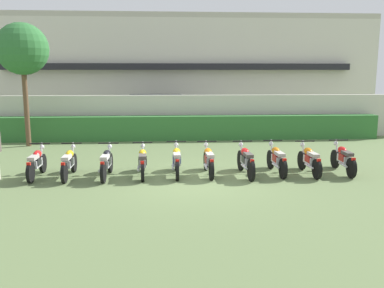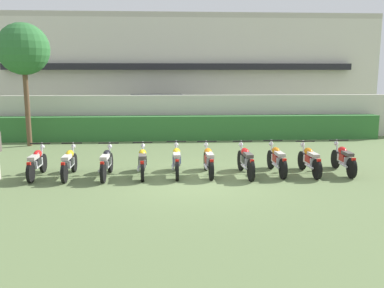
{
  "view_description": "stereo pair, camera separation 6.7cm",
  "coord_description": "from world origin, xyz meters",
  "px_view_note": "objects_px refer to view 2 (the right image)",
  "views": [
    {
      "loc": [
        -0.79,
        -11.21,
        3.01
      ],
      "look_at": [
        0.0,
        0.89,
        0.9
      ],
      "focal_mm": 38.22,
      "sensor_mm": 36.0,
      "label": 1
    },
    {
      "loc": [
        -0.72,
        -11.21,
        3.01
      ],
      "look_at": [
        0.0,
        0.89,
        0.9
      ],
      "focal_mm": 38.22,
      "sensor_mm": 36.0,
      "label": 2
    }
  ],
  "objects_px": {
    "motorcycle_in_row_2": "(107,162)",
    "motorcycle_in_row_6": "(246,160)",
    "motorcycle_in_row_1": "(69,162)",
    "motorcycle_in_row_0": "(37,163)",
    "motorcycle_in_row_9": "(343,159)",
    "motorcycle_in_row_4": "(177,160)",
    "parked_car": "(160,113)",
    "tree_near_inspector": "(23,50)",
    "motorcycle_in_row_3": "(143,161)",
    "motorcycle_in_row_8": "(310,160)",
    "motorcycle_in_row_5": "(208,160)",
    "motorcycle_in_row_7": "(277,159)"
  },
  "relations": [
    {
      "from": "tree_near_inspector",
      "to": "motorcycle_in_row_8",
      "type": "height_order",
      "value": "tree_near_inspector"
    },
    {
      "from": "motorcycle_in_row_1",
      "to": "motorcycle_in_row_3",
      "type": "xyz_separation_m",
      "value": [
        2.13,
        0.03,
        -0.0
      ]
    },
    {
      "from": "motorcycle_in_row_2",
      "to": "motorcycle_in_row_7",
      "type": "bearing_deg",
      "value": -86.93
    },
    {
      "from": "motorcycle_in_row_7",
      "to": "motorcycle_in_row_3",
      "type": "bearing_deg",
      "value": 88.93
    },
    {
      "from": "motorcycle_in_row_4",
      "to": "motorcycle_in_row_7",
      "type": "height_order",
      "value": "motorcycle_in_row_4"
    },
    {
      "from": "parked_car",
      "to": "motorcycle_in_row_9",
      "type": "relative_size",
      "value": 2.45
    },
    {
      "from": "motorcycle_in_row_0",
      "to": "motorcycle_in_row_1",
      "type": "distance_m",
      "value": 0.94
    },
    {
      "from": "tree_near_inspector",
      "to": "motorcycle_in_row_6",
      "type": "xyz_separation_m",
      "value": [
        8.07,
        -5.5,
        -3.47
      ]
    },
    {
      "from": "motorcycle_in_row_7",
      "to": "motorcycle_in_row_9",
      "type": "relative_size",
      "value": 1.0
    },
    {
      "from": "motorcycle_in_row_3",
      "to": "motorcycle_in_row_5",
      "type": "distance_m",
      "value": 1.95
    },
    {
      "from": "tree_near_inspector",
      "to": "motorcycle_in_row_8",
      "type": "xyz_separation_m",
      "value": [
        10.01,
        -5.46,
        -3.48
      ]
    },
    {
      "from": "motorcycle_in_row_4",
      "to": "motorcycle_in_row_8",
      "type": "xyz_separation_m",
      "value": [
        3.98,
        -0.12,
        -0.01
      ]
    },
    {
      "from": "motorcycle_in_row_1",
      "to": "motorcycle_in_row_7",
      "type": "xyz_separation_m",
      "value": [
        6.16,
        0.06,
        0.01
      ]
    },
    {
      "from": "parked_car",
      "to": "motorcycle_in_row_3",
      "type": "relative_size",
      "value": 2.5
    },
    {
      "from": "motorcycle_in_row_7",
      "to": "motorcycle_in_row_9",
      "type": "distance_m",
      "value": 2.04
    },
    {
      "from": "motorcycle_in_row_2",
      "to": "motorcycle_in_row_5",
      "type": "xyz_separation_m",
      "value": [
        2.99,
        0.14,
        -0.0
      ]
    },
    {
      "from": "tree_near_inspector",
      "to": "motorcycle_in_row_3",
      "type": "relative_size",
      "value": 2.72
    },
    {
      "from": "motorcycle_in_row_2",
      "to": "motorcycle_in_row_6",
      "type": "xyz_separation_m",
      "value": [
        4.08,
        -0.02,
        0.01
      ]
    },
    {
      "from": "motorcycle_in_row_3",
      "to": "motorcycle_in_row_2",
      "type": "bearing_deg",
      "value": 94.28
    },
    {
      "from": "parked_car",
      "to": "motorcycle_in_row_4",
      "type": "relative_size",
      "value": 2.5
    },
    {
      "from": "motorcycle_in_row_1",
      "to": "motorcycle_in_row_4",
      "type": "bearing_deg",
      "value": -90.26
    },
    {
      "from": "parked_car",
      "to": "motorcycle_in_row_7",
      "type": "distance_m",
      "value": 10.3
    },
    {
      "from": "motorcycle_in_row_0",
      "to": "motorcycle_in_row_1",
      "type": "height_order",
      "value": "same"
    },
    {
      "from": "motorcycle_in_row_2",
      "to": "motorcycle_in_row_9",
      "type": "distance_m",
      "value": 7.1
    },
    {
      "from": "parked_car",
      "to": "motorcycle_in_row_7",
      "type": "relative_size",
      "value": 2.45
    },
    {
      "from": "motorcycle_in_row_2",
      "to": "motorcycle_in_row_6",
      "type": "relative_size",
      "value": 0.95
    },
    {
      "from": "motorcycle_in_row_5",
      "to": "motorcycle_in_row_6",
      "type": "distance_m",
      "value": 1.1
    },
    {
      "from": "motorcycle_in_row_0",
      "to": "motorcycle_in_row_2",
      "type": "relative_size",
      "value": 0.99
    },
    {
      "from": "motorcycle_in_row_5",
      "to": "motorcycle_in_row_2",
      "type": "bearing_deg",
      "value": 91.27
    },
    {
      "from": "motorcycle_in_row_1",
      "to": "motorcycle_in_row_6",
      "type": "distance_m",
      "value": 5.18
    },
    {
      "from": "motorcycle_in_row_6",
      "to": "motorcycle_in_row_8",
      "type": "xyz_separation_m",
      "value": [
        1.94,
        0.04,
        -0.01
      ]
    },
    {
      "from": "parked_car",
      "to": "motorcycle_in_row_4",
      "type": "xyz_separation_m",
      "value": [
        0.68,
        -9.62,
        -0.49
      ]
    },
    {
      "from": "motorcycle_in_row_5",
      "to": "parked_car",
      "type": "bearing_deg",
      "value": 8.17
    },
    {
      "from": "motorcycle_in_row_8",
      "to": "motorcycle_in_row_9",
      "type": "xyz_separation_m",
      "value": [
        1.08,
        0.09,
        0.0
      ]
    },
    {
      "from": "parked_car",
      "to": "motorcycle_in_row_9",
      "type": "height_order",
      "value": "parked_car"
    },
    {
      "from": "motorcycle_in_row_8",
      "to": "motorcycle_in_row_5",
      "type": "bearing_deg",
      "value": 86.07
    },
    {
      "from": "parked_car",
      "to": "motorcycle_in_row_0",
      "type": "height_order",
      "value": "parked_car"
    },
    {
      "from": "tree_near_inspector",
      "to": "motorcycle_in_row_8",
      "type": "distance_m",
      "value": 11.92
    },
    {
      "from": "motorcycle_in_row_1",
      "to": "motorcycle_in_row_2",
      "type": "distance_m",
      "value": 1.1
    },
    {
      "from": "parked_car",
      "to": "motorcycle_in_row_4",
      "type": "bearing_deg",
      "value": -88.98
    },
    {
      "from": "motorcycle_in_row_8",
      "to": "motorcycle_in_row_4",
      "type": "bearing_deg",
      "value": 86.62
    },
    {
      "from": "motorcycle_in_row_5",
      "to": "motorcycle_in_row_9",
      "type": "relative_size",
      "value": 0.98
    },
    {
      "from": "parked_car",
      "to": "motorcycle_in_row_0",
      "type": "bearing_deg",
      "value": -112.42
    },
    {
      "from": "motorcycle_in_row_1",
      "to": "motorcycle_in_row_8",
      "type": "distance_m",
      "value": 7.12
    },
    {
      "from": "tree_near_inspector",
      "to": "motorcycle_in_row_6",
      "type": "distance_m",
      "value": 10.36
    },
    {
      "from": "parked_car",
      "to": "motorcycle_in_row_2",
      "type": "bearing_deg",
      "value": -100.95
    },
    {
      "from": "motorcycle_in_row_0",
      "to": "motorcycle_in_row_5",
      "type": "xyz_separation_m",
      "value": [
        5.02,
        0.01,
        0.01
      ]
    },
    {
      "from": "motorcycle_in_row_0",
      "to": "motorcycle_in_row_8",
      "type": "xyz_separation_m",
      "value": [
        8.05,
        -0.11,
        0.0
      ]
    },
    {
      "from": "motorcycle_in_row_4",
      "to": "parked_car",
      "type": "bearing_deg",
      "value": 4.26
    },
    {
      "from": "motorcycle_in_row_7",
      "to": "motorcycle_in_row_6",
      "type": "bearing_deg",
      "value": 98.47
    }
  ]
}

